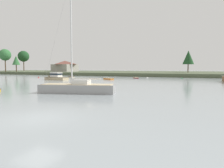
% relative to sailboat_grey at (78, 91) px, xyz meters
% --- Properties ---
extents(ground_plane, '(520.23, 520.23, 0.00)m').
position_rel_sailboat_grey_xyz_m(ground_plane, '(4.75, -11.33, -0.29)').
color(ground_plane, '#939EA3').
extents(far_shore_bank, '(234.10, 52.50, 1.19)m').
position_rel_sailboat_grey_xyz_m(far_shore_bank, '(4.75, 71.82, 0.31)').
color(far_shore_bank, '#4C563D').
rests_on(far_shore_bank, ground).
extents(sailboat_grey, '(9.31, 5.01, 14.14)m').
position_rel_sailboat_grey_xyz_m(sailboat_grey, '(0.00, 0.00, 0.00)').
color(sailboat_grey, gray).
rests_on(sailboat_grey, ground).
extents(dinghy_orange, '(3.20, 2.31, 0.52)m').
position_rel_sailboat_grey_xyz_m(dinghy_orange, '(-8.81, 27.19, -0.15)').
color(dinghy_orange, orange).
rests_on(dinghy_orange, ground).
extents(cruiser_sand, '(6.90, 2.57, 3.72)m').
position_rel_sailboat_grey_xyz_m(cruiser_sand, '(-20.40, 20.03, 0.19)').
color(cruiser_sand, tan).
rests_on(cruiser_sand, ground).
extents(dinghy_cream, '(3.02, 2.51, 0.53)m').
position_rel_sailboat_grey_xyz_m(dinghy_cream, '(-23.57, 31.49, -0.15)').
color(dinghy_cream, beige).
rests_on(dinghy_cream, ground).
extents(dinghy_maroon, '(2.26, 2.74, 0.39)m').
position_rel_sailboat_grey_xyz_m(dinghy_maroon, '(-4.21, 35.85, -0.18)').
color(dinghy_maroon, maroon).
rests_on(dinghy_maroon, ground).
extents(mooring_buoy_red, '(0.38, 0.38, 0.43)m').
position_rel_sailboat_grey_xyz_m(mooring_buoy_red, '(-32.62, 27.24, -0.22)').
color(mooring_buoy_red, red).
rests_on(mooring_buoy_red, ground).
extents(mooring_buoy_green, '(0.35, 0.35, 0.40)m').
position_rel_sailboat_grey_xyz_m(mooring_buoy_green, '(7.99, 39.95, -0.22)').
color(mooring_buoy_green, '#1E8C47').
rests_on(mooring_buoy_green, ground).
extents(mooring_buoy_white, '(0.50, 0.50, 0.55)m').
position_rel_sailboat_grey_xyz_m(mooring_buoy_white, '(-1.53, 38.32, -0.20)').
color(mooring_buoy_white, white).
rests_on(mooring_buoy_white, ground).
extents(shore_tree_inland_c, '(6.76, 6.76, 12.36)m').
position_rel_sailboat_grey_xyz_m(shore_tree_inland_c, '(-89.23, 73.35, 9.84)').
color(shore_tree_inland_c, brown).
rests_on(shore_tree_inland_c, far_shore_bank).
extents(shore_tree_right, '(3.55, 3.55, 7.60)m').
position_rel_sailboat_grey_xyz_m(shore_tree_right, '(-68.18, 49.71, 6.27)').
color(shore_tree_right, brown).
rests_on(shore_tree_right, far_shore_bank).
extents(shore_tree_center, '(4.40, 4.40, 8.64)m').
position_rel_sailboat_grey_xyz_m(shore_tree_center, '(7.67, 66.24, 6.83)').
color(shore_tree_center, brown).
rests_on(shore_tree_center, far_shore_bank).
extents(shore_tree_inland_b, '(5.64, 5.64, 10.96)m').
position_rel_sailboat_grey_xyz_m(shore_tree_inland_b, '(-75.21, 49.38, 9.00)').
color(shore_tree_inland_b, brown).
rests_on(shore_tree_inland_b, far_shore_bank).
extents(cottage_behind_trees, '(10.21, 10.63, 5.32)m').
position_rel_sailboat_grey_xyz_m(cottage_behind_trees, '(-49.21, 62.12, 3.65)').
color(cottage_behind_trees, '#9E998E').
rests_on(cottage_behind_trees, far_shore_bank).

